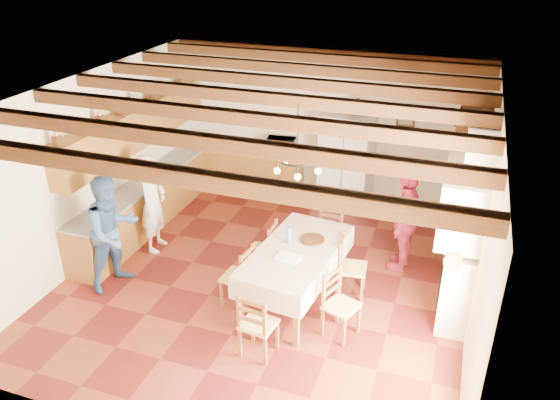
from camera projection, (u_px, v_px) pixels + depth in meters
The scene contains 31 objects.
floor at pixel (268, 278), 8.63m from camera, with size 6.00×6.50×0.02m, color #531612.
ceiling at pixel (266, 91), 7.29m from camera, with size 6.00×6.50×0.02m, color white.
wall_back at pixel (325, 125), 10.72m from camera, with size 6.00×0.02×3.00m, color #ECE6C5.
wall_front at pixel (147, 331), 5.21m from camera, with size 6.00×0.02×3.00m, color #ECE6C5.
wall_left at pixel (93, 166), 8.85m from camera, with size 0.02×6.50×3.00m, color #ECE6C5.
wall_right at pixel (484, 225), 7.07m from camera, with size 0.02×6.50×3.00m, color #ECE6C5.
ceiling_beams at pixel (266, 98), 7.34m from camera, with size 6.00×6.30×0.16m, color #351B0D, non-canonical shape.
lower_cabinets_left at pixel (151, 200), 10.13m from camera, with size 0.60×4.30×0.86m, color brown.
lower_cabinets_back at pixel (247, 170), 11.39m from camera, with size 2.30×0.60×0.86m, color brown.
countertop_left at pixel (149, 178), 9.93m from camera, with size 0.62×4.30×0.04m, color slate.
countertop_back at pixel (247, 150), 11.19m from camera, with size 2.34×0.62×0.04m, color slate.
backsplash_left at pixel (133, 160), 9.87m from camera, with size 0.03×4.30×0.60m, color white.
backsplash_back at pixel (252, 131), 11.29m from camera, with size 2.30×0.03×0.60m, color white.
upper_cabinets at pixel (136, 127), 9.53m from camera, with size 0.35×4.20×0.70m, color brown.
fireplace at pixel (460, 222), 7.37m from camera, with size 0.56×1.60×2.80m, color beige, non-canonical shape.
wall_picture at pixel (406, 116), 10.08m from camera, with size 0.34×0.03×0.42m, color black.
refrigerator at pixel (347, 160), 10.52m from camera, with size 0.95×0.78×1.89m, color silver.
hutch at pixel (466, 182), 9.01m from camera, with size 0.55×1.32×2.39m, color #391D0D, non-canonical shape.
dining_table at pixel (296, 255), 7.75m from camera, with size 1.25×2.12×0.88m.
chandelier at pixel (297, 160), 7.10m from camera, with size 0.47×0.47×0.03m, color black.
chair_left_near at pixel (237, 276), 7.84m from camera, with size 0.42×0.40×0.96m, color brown, non-canonical shape.
chair_left_far at pixel (262, 250), 8.48m from camera, with size 0.42×0.40×0.96m, color brown, non-canonical shape.
chair_right_near at pixel (341, 305), 7.22m from camera, with size 0.42×0.40×0.96m, color brown, non-canonical shape.
chair_right_far at pixel (353, 267), 8.04m from camera, with size 0.42×0.40×0.96m, color brown, non-canonical shape.
chair_end_near at pixel (258, 323), 6.89m from camera, with size 0.42×0.40×0.96m, color brown, non-canonical shape.
chair_end_far at pixel (327, 237), 8.84m from camera, with size 0.42×0.40×0.96m, color brown, non-canonical shape.
person_man at pixel (153, 203), 9.07m from camera, with size 0.63×0.41×1.73m, color silver.
person_woman_blue at pixel (113, 232), 8.12m from camera, with size 0.88×0.68×1.80m, color #355486.
person_woman_red at pixel (405, 220), 8.55m from camera, with size 1.00×0.41×1.70m, color #AF293F.
microwave at pixel (281, 146), 10.89m from camera, with size 0.57×0.38×0.31m, color silver.
fridge_vase at pixel (358, 106), 9.99m from camera, with size 0.29×0.29×0.30m, color #391D0D.
Camera 1 is at (2.55, -6.72, 4.94)m, focal length 35.00 mm.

